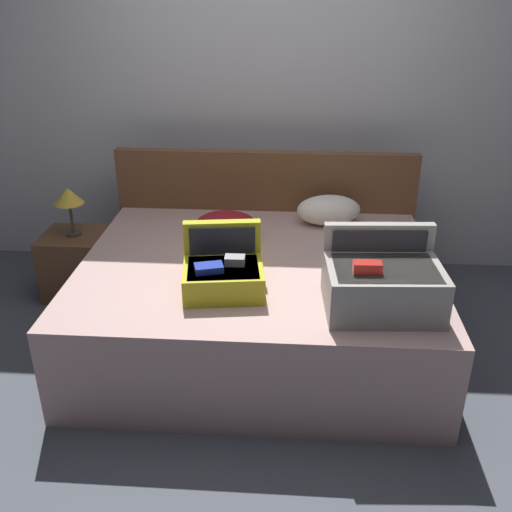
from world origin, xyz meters
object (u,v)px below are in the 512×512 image
at_px(hard_case_medium, 223,271).
at_px(pillow_center_head, 226,226).
at_px(hard_case_large, 383,283).
at_px(pillow_near_headboard, 329,210).
at_px(table_lamp, 68,198).
at_px(nightstand, 78,264).
at_px(bed, 257,304).

height_order(hard_case_medium, pillow_center_head, hard_case_medium).
distance_m(hard_case_large, pillow_center_head, 1.16).
distance_m(hard_case_medium, pillow_near_headboard, 1.10).
bearing_deg(table_lamp, pillow_near_headboard, 1.58).
bearing_deg(hard_case_medium, nightstand, 134.72).
relative_size(hard_case_large, hard_case_medium, 1.27).
height_order(pillow_near_headboard, pillow_center_head, pillow_near_headboard).
relative_size(nightstand, table_lamp, 1.34).
bearing_deg(pillow_near_headboard, bed, -125.29).
relative_size(bed, hard_case_large, 3.51).
relative_size(hard_case_medium, pillow_center_head, 1.16).
bearing_deg(table_lamp, nightstand, 0.00).
bearing_deg(nightstand, table_lamp, 0.00).
bearing_deg(hard_case_medium, pillow_center_head, 87.58).
bearing_deg(pillow_center_head, bed, -55.62).
height_order(bed, table_lamp, table_lamp).
relative_size(pillow_center_head, nightstand, 0.88).
relative_size(hard_case_large, pillow_near_headboard, 1.38).
bearing_deg(pillow_center_head, hard_case_medium, -84.72).
distance_m(hard_case_medium, pillow_center_head, 0.64).
height_order(bed, hard_case_medium, hard_case_medium).
bearing_deg(pillow_center_head, hard_case_large, -42.19).
height_order(bed, pillow_near_headboard, pillow_near_headboard).
height_order(hard_case_medium, nightstand, hard_case_medium).
distance_m(pillow_near_headboard, nightstand, 1.78).
distance_m(bed, pillow_near_headboard, 0.83).
bearing_deg(table_lamp, hard_case_large, -27.76).
bearing_deg(bed, hard_case_medium, -116.64).
bearing_deg(hard_case_medium, pillow_near_headboard, 49.79).
relative_size(hard_case_large, table_lamp, 1.72).
height_order(hard_case_medium, table_lamp, hard_case_medium).
distance_m(pillow_center_head, nightstand, 1.18).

